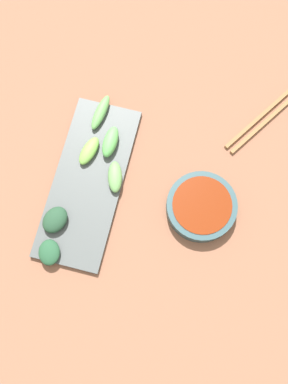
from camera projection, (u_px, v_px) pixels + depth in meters
tabletop at (125, 183)px, 0.98m from camera, size 2.10×2.10×0.02m
sauce_bowl at (201, 207)px, 0.93m from camera, size 0.15×0.15×0.03m
serving_plate at (88, 182)px, 0.96m from camera, size 0.15×0.37×0.01m
broccoli_stalk_0 at (89, 151)px, 0.96m from camera, size 0.05×0.08×0.02m
broccoli_stalk_1 at (115, 177)px, 0.94m from camera, size 0.05×0.08×0.02m
broccoli_leafy_2 at (55, 220)px, 0.92m from camera, size 0.07×0.07×0.03m
broccoli_stalk_3 at (110, 142)px, 0.96m from camera, size 0.03×0.07×0.03m
broccoli_stalk_4 at (101, 112)px, 0.98m from camera, size 0.04×0.09×0.02m
broccoli_leafy_5 at (49, 252)px, 0.91m from camera, size 0.06×0.07×0.02m
chopsticks at (264, 118)px, 1.00m from camera, size 0.15×0.21×0.01m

